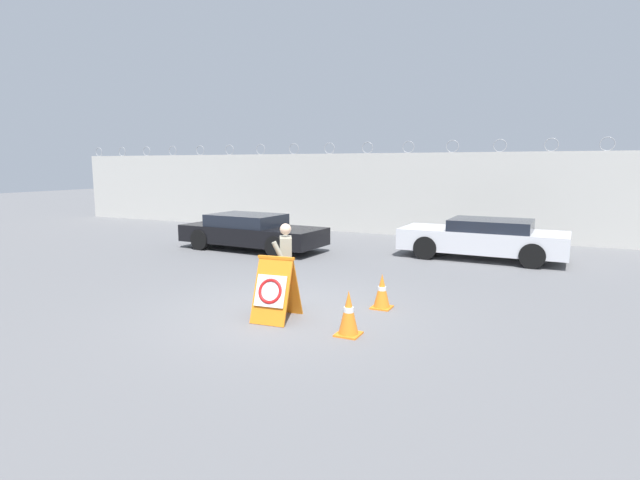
# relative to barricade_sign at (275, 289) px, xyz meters

# --- Properties ---
(ground_plane) EXTENTS (90.00, 90.00, 0.00)m
(ground_plane) POSITION_rel_barricade_sign_xyz_m (-0.04, 0.52, -0.57)
(ground_plane) COLOR slate
(perimeter_wall) EXTENTS (36.00, 0.30, 3.67)m
(perimeter_wall) POSITION_rel_barricade_sign_xyz_m (-0.04, 11.67, 1.05)
(perimeter_wall) COLOR beige
(perimeter_wall) RESTS_ON ground_plane
(barricade_sign) EXTENTS (0.73, 0.92, 1.15)m
(barricade_sign) POSITION_rel_barricade_sign_xyz_m (0.00, 0.00, 0.00)
(barricade_sign) COLOR orange
(barricade_sign) RESTS_ON ground_plane
(security_guard) EXTENTS (0.41, 0.66, 1.66)m
(security_guard) POSITION_rel_barricade_sign_xyz_m (-0.15, 0.66, 0.34)
(security_guard) COLOR #232838
(security_guard) RESTS_ON ground_plane
(traffic_cone_near) EXTENTS (0.39, 0.39, 0.75)m
(traffic_cone_near) POSITION_rel_barricade_sign_xyz_m (1.50, -0.21, -0.20)
(traffic_cone_near) COLOR orange
(traffic_cone_near) RESTS_ON ground_plane
(traffic_cone_mid) EXTENTS (0.38, 0.38, 0.68)m
(traffic_cone_mid) POSITION_rel_barricade_sign_xyz_m (1.50, 1.51, -0.24)
(traffic_cone_mid) COLOR orange
(traffic_cone_mid) RESTS_ON ground_plane
(parked_car_front_coupe) EXTENTS (4.90, 2.14, 1.16)m
(parked_car_front_coupe) POSITION_rel_barricade_sign_xyz_m (-4.53, 6.14, 0.03)
(parked_car_front_coupe) COLOR black
(parked_car_front_coupe) RESTS_ON ground_plane
(parked_car_rear_sedan) EXTENTS (4.75, 2.02, 1.18)m
(parked_car_rear_sedan) POSITION_rel_barricade_sign_xyz_m (2.55, 7.73, 0.05)
(parked_car_rear_sedan) COLOR black
(parked_car_rear_sedan) RESTS_ON ground_plane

